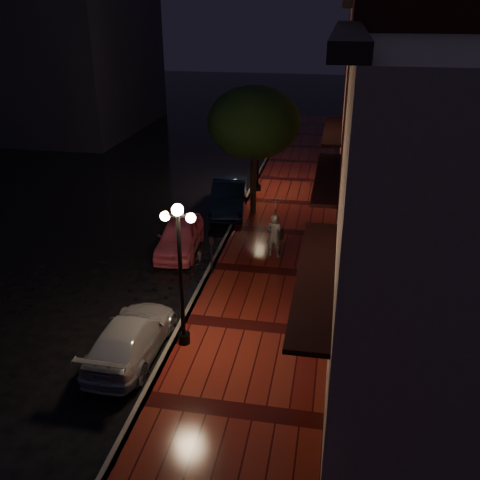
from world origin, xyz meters
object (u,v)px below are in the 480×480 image
Objects in this scene: streetlamp_near at (180,268)px; pink_car at (180,236)px; silver_car at (131,337)px; navy_car at (229,196)px; woman_with_umbrella at (275,218)px; streetlamp_far at (258,144)px; street_tree at (254,125)px; parking_meter at (212,252)px.

streetlamp_near is 1.11× the size of pink_car.
silver_car is (0.61, -6.95, -0.06)m from pink_car.
pink_car is 0.94× the size of silver_car.
woman_with_umbrella is at bearing -68.00° from navy_car.
woman_with_umbrella is at bearing -76.60° from streetlamp_far.
woman_with_umbrella is (3.21, 6.84, 1.17)m from silver_car.
pink_car is (-2.23, -4.67, -3.58)m from street_tree.
streetlamp_far reaches higher than parking_meter.
street_tree is at bearing -15.28° from navy_car.
woman_with_umbrella is 2.84m from parking_meter.
streetlamp_far is 1.76× the size of woman_with_umbrella.
pink_car reaches higher than silver_car.
streetlamp_near is 6.54m from woman_with_umbrella.
pink_car is 2.64m from parking_meter.
street_tree is 4.05× the size of parking_meter.
woman_with_umbrella reaches higher than pink_car.
navy_car is at bearing 72.96° from pink_car.
street_tree is 5.61m from woman_with_umbrella.
silver_car is 1.68× the size of woman_with_umbrella.
street_tree is (0.26, 10.99, 1.64)m from streetlamp_near.
navy_car is at bearing -90.93° from silver_car.
street_tree is at bearing 61.88° from parking_meter.
navy_car is 6.80m from parking_meter.
streetlamp_near reaches higher than parking_meter.
streetlamp_far is 0.96× the size of navy_car.
silver_car is (-1.36, -0.63, -2.00)m from streetlamp_near.
navy_car is at bearing 172.31° from street_tree.
streetlamp_far reaches higher than navy_car.
streetlamp_far is 8.05m from woman_with_umbrella.
streetlamp_far reaches higher than pink_car.
navy_car is 11.79m from silver_car.
streetlamp_far is at bearing -94.25° from silver_car.
parking_meter is (-0.20, 4.41, -1.58)m from streetlamp_near.
street_tree reaches higher than streetlamp_far.
streetlamp_far is (0.00, 14.00, 0.00)m from streetlamp_near.
woman_with_umbrella is (2.80, -4.94, 1.03)m from navy_car.
navy_car is (-1.21, 0.16, -3.50)m from street_tree.
street_tree is 6.29m from pink_car.
streetlamp_far reaches higher than woman_with_umbrella.
silver_car is 5.18m from parking_meter.
woman_with_umbrella is (1.60, -4.78, -2.47)m from street_tree.
pink_car is at bearing -109.55° from navy_car.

